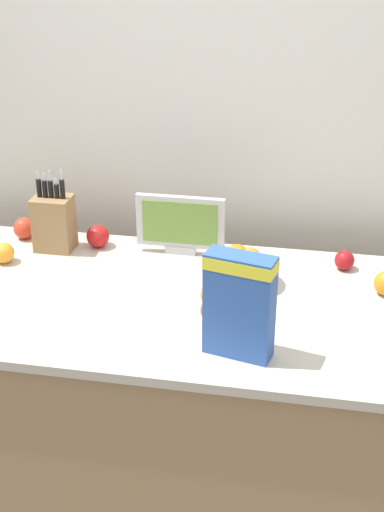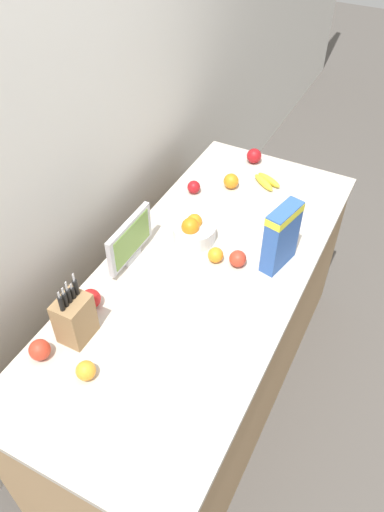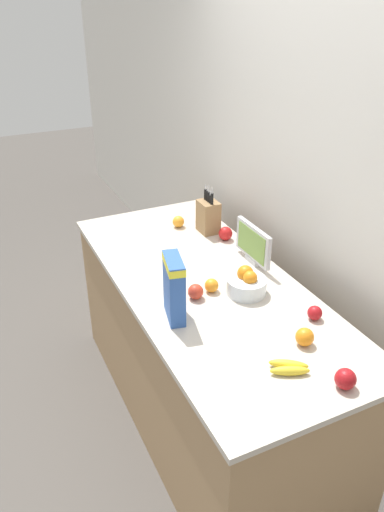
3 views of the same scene
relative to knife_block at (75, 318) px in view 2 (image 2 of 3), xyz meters
The scene contains 16 objects.
ground_plane 1.20m from the knife_block, 28.00° to the right, with size 14.00×14.00×0.00m, color #514C47.
wall_back 0.69m from the knife_block, 34.69° to the left, with size 9.00×0.06×2.60m.
counter 0.83m from the knife_block, 28.00° to the right, with size 2.04×0.86×0.94m.
knife_block is the anchor object (origin of this frame).
small_monitor 0.46m from the knife_block, ahead, with size 0.32×0.03×0.22m.
cereal_box 0.92m from the knife_block, 36.77° to the right, with size 0.20×0.11×0.31m.
fruit_bowl 0.72m from the knife_block, 11.65° to the right, with size 0.20×0.20×0.14m.
banana_bunch 1.31m from the knife_block, 12.64° to the right, with size 0.15×0.18×0.04m.
apple_near_bananas 0.76m from the knife_block, 31.72° to the right, with size 0.08×0.08×0.08m, color red.
apple_rightmost 0.17m from the knife_block, 15.82° to the left, with size 0.08×0.08×0.08m, color red.
apple_leftmost 1.45m from the knife_block, ahead, with size 0.08×0.08×0.08m, color #A31419.
apple_middle 0.17m from the knife_block, 156.31° to the left, with size 0.08×0.08×0.08m, color red.
apple_by_knife_block 1.04m from the knife_block, ahead, with size 0.07×0.07×0.07m, color #A31419.
orange_mid_right 0.69m from the knife_block, 25.63° to the right, with size 0.07×0.07×0.07m, color orange.
orange_back_center 1.17m from the knife_block, ahead, with size 0.08×0.08×0.08m, color orange.
orange_by_cereal 0.21m from the knife_block, 134.50° to the right, with size 0.07×0.07×0.07m, color orange.
Camera 2 is at (-1.38, -0.66, 2.52)m, focal length 35.00 mm.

